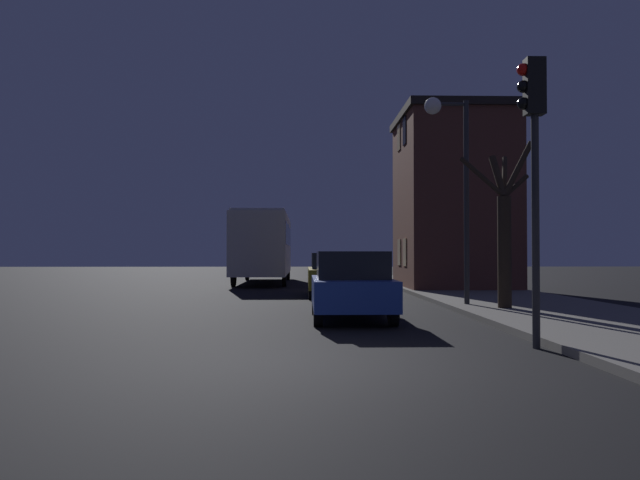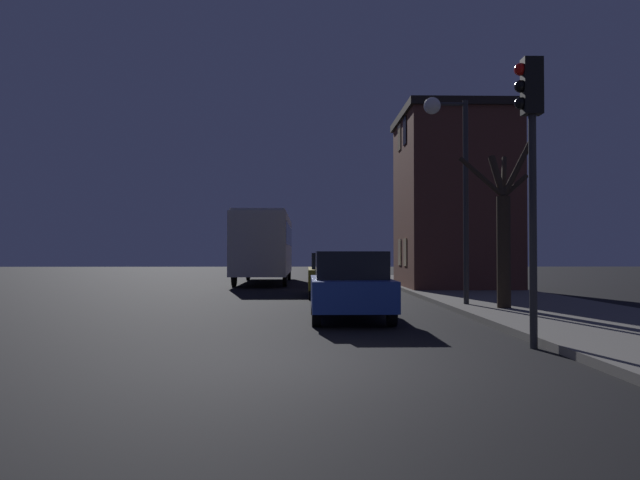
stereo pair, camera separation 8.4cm
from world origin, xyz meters
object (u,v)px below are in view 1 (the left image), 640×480
Objects in this scene: streetlamp at (451,155)px; car_near_lane at (351,285)px; traffic_light at (533,141)px; car_mid_lane at (335,274)px; bare_tree at (504,229)px; bus at (264,242)px.

streetlamp is 1.45× the size of car_near_lane.
streetlamp reaches higher than traffic_light.
car_mid_lane is (-0.01, 7.48, 0.01)m from car_near_lane.
bare_tree is 17.34m from bus.
car_near_lane is (-3.97, -1.59, -1.31)m from bare_tree.
traffic_light is at bearing -75.37° from bus.
bus is at bearing 112.10° from streetlamp.
bare_tree is at bearing 76.34° from traffic_light.
car_near_lane is (-2.57, 4.18, -2.49)m from traffic_light.
bus reaches higher than car_near_lane.
streetlamp is at bearing 133.43° from bare_tree.
bus reaches higher than car_mid_lane.
traffic_light is at bearing -58.47° from car_near_lane.
bare_tree is at bearing -46.57° from streetlamp.
traffic_light is 5.50m from car_near_lane.
bare_tree reaches higher than bus.
car_near_lane is at bearing -79.99° from bus.
streetlamp is 16.01m from bus.
car_mid_lane is (3.07, -9.95, -1.25)m from bus.
streetlamp is at bearing -67.90° from bus.
bus is (-5.97, 14.70, -2.10)m from streetlamp.
traffic_light is at bearing -103.66° from bare_tree.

